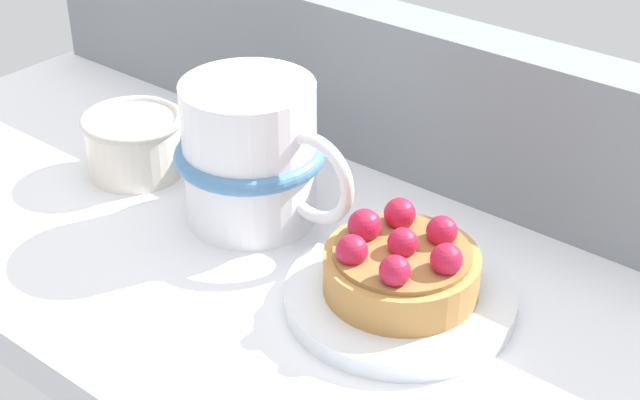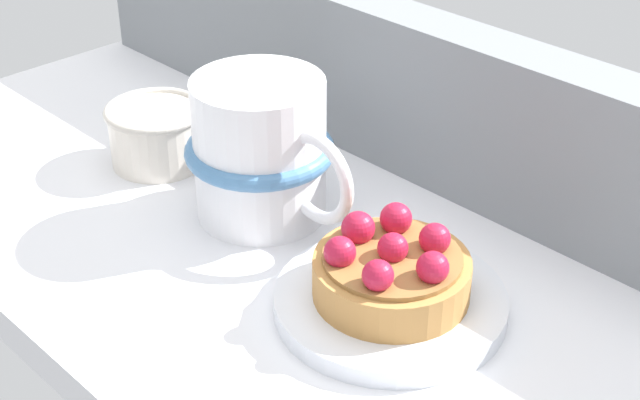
% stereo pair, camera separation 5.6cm
% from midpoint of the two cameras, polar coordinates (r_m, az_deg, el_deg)
% --- Properties ---
extents(ground_plane, '(0.86, 0.32, 0.03)m').
position_cam_midpoint_polar(ground_plane, '(0.57, -0.28, -6.47)').
color(ground_plane, white).
extents(window_rail_back, '(0.84, 0.04, 0.11)m').
position_cam_midpoint_polar(window_rail_back, '(0.63, 7.81, 4.68)').
color(window_rail_back, gray).
rests_on(window_rail_back, ground_plane).
extents(dessert_plate, '(0.13, 0.13, 0.01)m').
position_cam_midpoint_polar(dessert_plate, '(0.54, 1.76, -6.08)').
color(dessert_plate, silver).
rests_on(dessert_plate, ground_plane).
extents(raspberry_tart, '(0.09, 0.09, 0.04)m').
position_cam_midpoint_polar(raspberry_tart, '(0.53, 1.77, -4.11)').
color(raspberry_tart, '#B77F42').
rests_on(raspberry_tart, dessert_plate).
extents(coffee_mug, '(0.13, 0.10, 0.10)m').
position_cam_midpoint_polar(coffee_mug, '(0.61, -6.77, 2.72)').
color(coffee_mug, white).
rests_on(coffee_mug, ground_plane).
extents(sugar_bowl, '(0.07, 0.07, 0.04)m').
position_cam_midpoint_polar(sugar_bowl, '(0.69, -13.45, 3.34)').
color(sugar_bowl, silver).
rests_on(sugar_bowl, ground_plane).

